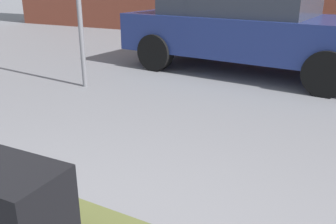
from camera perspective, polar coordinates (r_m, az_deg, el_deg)
parked_car at (r=6.58m, az=12.41°, el=12.79°), size 4.47×2.29×1.42m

